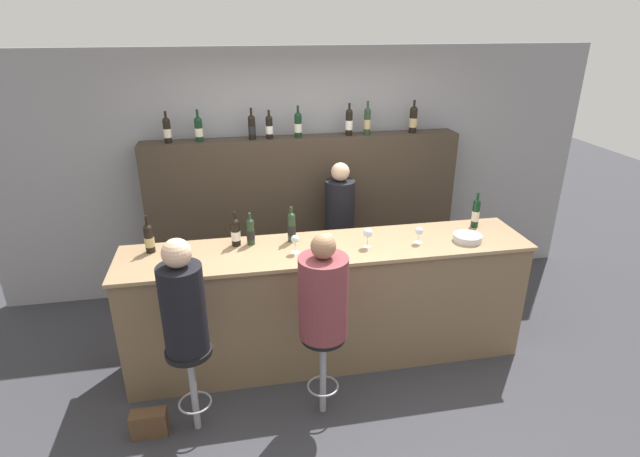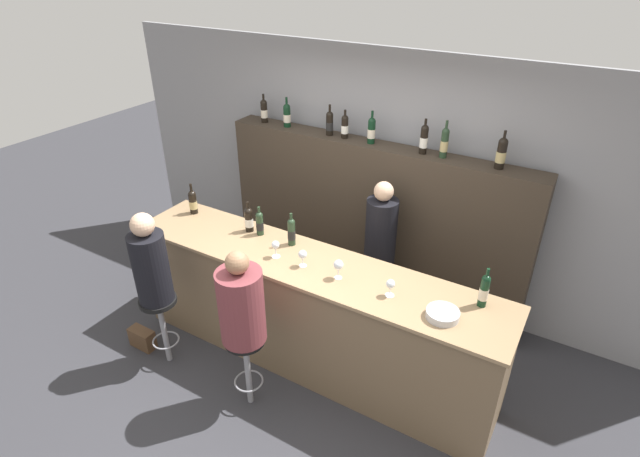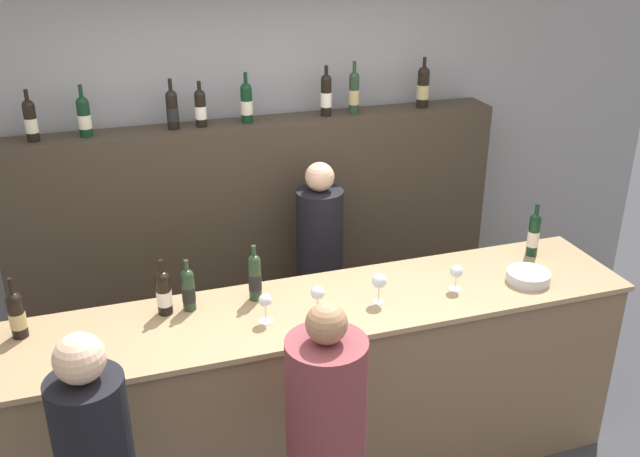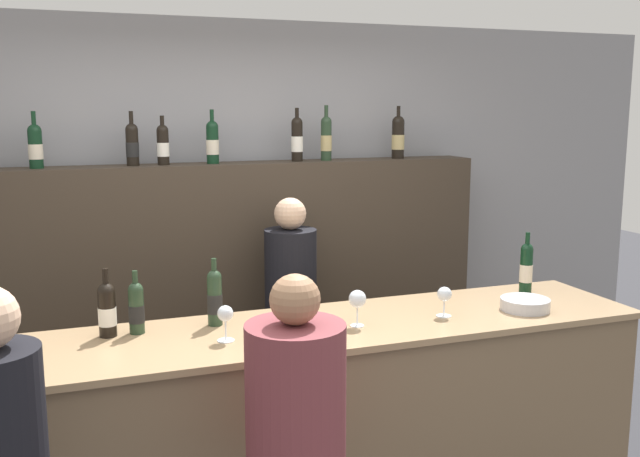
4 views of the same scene
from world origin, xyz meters
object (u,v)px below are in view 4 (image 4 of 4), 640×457
at_px(wine_bottle_backbar_6, 326,138).
at_px(wine_glass_3, 444,295).
at_px(wine_bottle_backbar_7, 398,137).
at_px(wine_bottle_counter_4, 526,267).
at_px(wine_bottle_backbar_1, 35,146).
at_px(wine_glass_0, 225,315).
at_px(wine_bottle_backbar_3, 163,144).
at_px(wine_bottle_counter_3, 215,297).
at_px(guest_seated_right, 296,402).
at_px(bartender, 291,343).
at_px(wine_bottle_backbar_2, 132,144).
at_px(metal_bowl, 525,304).
at_px(wine_glass_1, 287,310).
at_px(wine_glass_2, 357,300).
at_px(wine_bottle_counter_1, 107,309).
at_px(wine_bottle_backbar_4, 212,142).
at_px(wine_bottle_backbar_5, 297,139).
at_px(wine_bottle_counter_2, 136,307).

relative_size(wine_bottle_backbar_6, wine_glass_3, 2.37).
bearing_deg(wine_bottle_backbar_6, wine_bottle_backbar_7, 0.00).
distance_m(wine_bottle_counter_4, wine_bottle_backbar_1, 2.72).
bearing_deg(wine_glass_0, wine_bottle_backbar_3, 92.58).
relative_size(wine_bottle_backbar_3, wine_glass_0, 1.81).
xyz_separation_m(wine_bottle_counter_3, wine_bottle_backbar_1, (-0.74, 1.07, 0.64)).
relative_size(wine_bottle_counter_3, guest_seated_right, 0.39).
distance_m(wine_bottle_backbar_1, wine_glass_0, 1.64).
xyz_separation_m(wine_bottle_backbar_1, bartender, (1.31, -0.42, -1.13)).
bearing_deg(wine_bottle_counter_3, wine_bottle_backbar_6, 48.71).
bearing_deg(wine_bottle_backbar_7, wine_bottle_backbar_2, -180.00).
xyz_separation_m(wine_glass_3, metal_bowl, (0.43, -0.04, -0.07)).
bearing_deg(wine_bottle_counter_3, wine_glass_1, -41.68).
bearing_deg(wine_bottle_counter_3, wine_glass_2, -21.57).
height_order(wine_bottle_counter_3, wine_bottle_backbar_1, wine_bottle_backbar_1).
bearing_deg(metal_bowl, wine_bottle_backbar_1, 148.72).
bearing_deg(wine_bottle_counter_1, metal_bowl, -8.17).
relative_size(wine_bottle_backbar_4, wine_glass_0, 2.03).
distance_m(wine_glass_0, wine_glass_3, 1.05).
height_order(wine_bottle_backbar_5, wine_bottle_backbar_7, wine_bottle_backbar_7).
height_order(wine_bottle_counter_1, wine_bottle_backbar_6, wine_bottle_backbar_6).
relative_size(wine_bottle_counter_3, wine_glass_0, 2.00).
height_order(wine_bottle_backbar_5, wine_glass_3, wine_bottle_backbar_5).
height_order(wine_glass_0, wine_glass_2, wine_glass_2).
height_order(wine_bottle_counter_2, wine_glass_0, wine_bottle_counter_2).
height_order(wine_glass_3, guest_seated_right, guest_seated_right).
relative_size(wine_bottle_backbar_2, wine_glass_1, 2.04).
bearing_deg(wine_glass_1, wine_bottle_backbar_6, 62.80).
relative_size(wine_bottle_backbar_5, wine_glass_2, 1.94).
distance_m(wine_bottle_counter_4, guest_seated_right, 1.79).
bearing_deg(wine_bottle_backbar_1, wine_bottle_backbar_2, 0.00).
relative_size(wine_bottle_backbar_5, wine_bottle_backbar_7, 0.97).
xyz_separation_m(wine_bottle_backbar_4, wine_glass_0, (-0.23, -1.30, -0.66)).
distance_m(wine_glass_2, bartender, 1.01).
distance_m(wine_bottle_backbar_2, wine_glass_0, 1.48).
height_order(wine_bottle_counter_2, wine_bottle_backbar_6, wine_bottle_backbar_6).
height_order(wine_bottle_counter_3, bartender, bartender).
bearing_deg(wine_bottle_backbar_4, wine_bottle_backbar_1, 180.00).
xyz_separation_m(wine_bottle_backbar_5, wine_glass_2, (-0.15, -1.30, -0.66)).
xyz_separation_m(wine_bottle_backbar_2, wine_glass_3, (1.28, -1.30, -0.67)).
bearing_deg(wine_bottle_backbar_5, wine_bottle_backbar_7, 0.00).
height_order(wine_bottle_backbar_3, guest_seated_right, wine_bottle_backbar_3).
bearing_deg(wine_glass_2, wine_bottle_counter_4, 12.46).
xyz_separation_m(wine_bottle_backbar_3, bartender, (0.63, -0.42, -1.13)).
distance_m(wine_bottle_counter_4, wine_glass_0, 1.69).
distance_m(wine_bottle_backbar_1, wine_bottle_backbar_5, 1.49).
relative_size(wine_bottle_counter_2, wine_bottle_backbar_2, 0.91).
bearing_deg(wine_bottle_backbar_3, wine_glass_1, -75.82).
bearing_deg(wine_bottle_backbar_5, wine_bottle_counter_2, -135.69).
xyz_separation_m(wine_bottle_counter_4, wine_bottle_backbar_6, (-0.74, 1.07, 0.65)).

